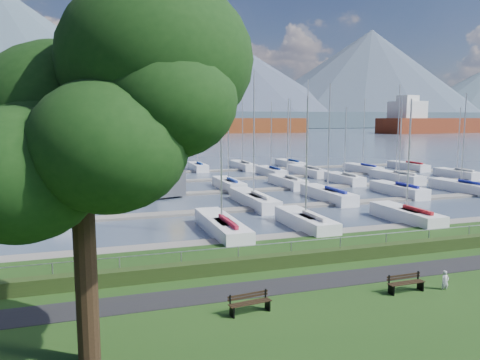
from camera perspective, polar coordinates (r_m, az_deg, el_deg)
name	(u,v)px	position (r m, az deg, el deg)	size (l,w,h in m)	color
path	(335,279)	(23.76, 11.51, -11.80)	(160.00, 2.00, 0.04)	black
water	(108,132)	(282.78, -15.83, 5.67)	(800.00, 540.00, 0.20)	#455165
hedge	(311,258)	(25.83, 8.66, -9.34)	(80.00, 0.70, 0.70)	#233413
fence	(308,240)	(25.94, 8.30, -7.31)	(0.04, 0.04, 80.00)	gray
foothill	(103,120)	(352.62, -16.33, 7.03)	(900.00, 80.00, 12.00)	#465967
mountains	(107,72)	(429.22, -15.86, 12.54)	(1190.00, 360.00, 115.00)	#3C4358
docks	(200,193)	(50.36, -4.94, -1.62)	(90.00, 41.60, 0.25)	slate
bench_left	(250,303)	(19.52, 1.18, -14.76)	(1.84, 0.64, 0.85)	black
bench_right	(405,283)	(22.91, 19.53, -11.76)	(1.81, 0.47, 0.85)	black
person	(445,279)	(23.84, 23.74, -10.94)	(0.38, 0.25, 1.04)	#B7B6BE
tree	(97,114)	(14.96, -17.05, 7.67)	(8.96, 8.87, 12.45)	black
crane	(167,142)	(49.71, -8.94, 4.63)	(7.24, 13.08, 22.35)	slate
cargo_ship_mid	(198,126)	(247.69, -5.12, 6.59)	(108.19, 27.15, 21.50)	brown
cargo_ship_east	(443,125)	(273.85, 23.46, 6.14)	(85.89, 27.09, 21.50)	maroon
sailboat_fleet	(189,139)	(53.72, -6.23, 4.96)	(75.55, 49.31, 13.63)	navy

